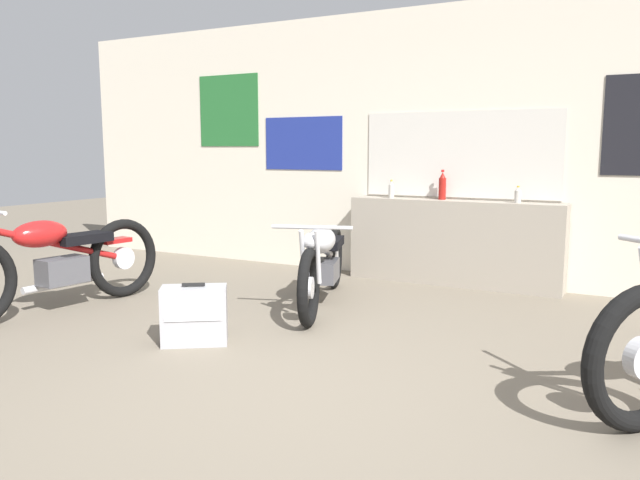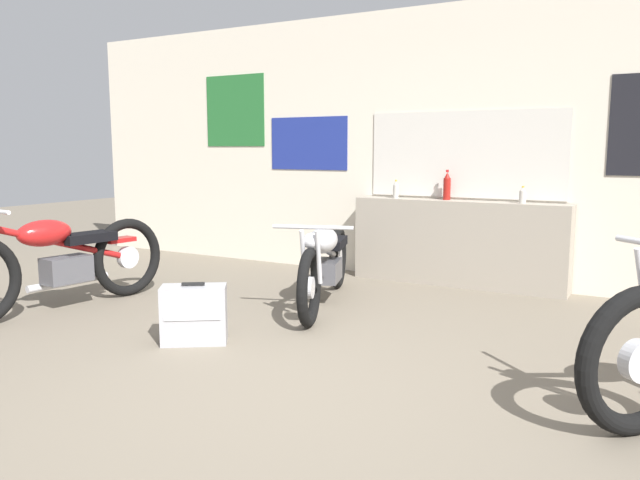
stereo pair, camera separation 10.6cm
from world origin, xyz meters
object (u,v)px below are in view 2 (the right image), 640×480
bottle_left_center (447,186)px  motorcycle_red (59,260)px  bottle_center (523,196)px  bottle_leftmost (396,190)px  motorcycle_silver (325,261)px  hard_case_silver (194,314)px

bottle_left_center → motorcycle_red: 3.70m
bottle_center → bottle_leftmost: bearing=-179.7°
bottle_leftmost → bottle_left_center: 0.53m
motorcycle_silver → motorcycle_red: 2.26m
motorcycle_silver → hard_case_silver: 1.45m
bottle_left_center → motorcycle_silver: bearing=-114.2°
bottle_center → motorcycle_silver: 2.00m
hard_case_silver → motorcycle_red: bearing=175.0°
bottle_leftmost → bottle_left_center: bearing=6.5°
bottle_leftmost → bottle_center: (1.28, 0.01, -0.01)m
bottle_left_center → bottle_center: size_ratio=1.85×
bottle_leftmost → motorcycle_silver: size_ratio=0.10×
bottle_leftmost → hard_case_silver: 2.87m
bottle_center → motorcycle_silver: size_ratio=0.08×
bottle_center → motorcycle_red: bearing=-141.1°
bottle_center → hard_case_silver: bottle_center is taller
bottle_left_center → hard_case_silver: (-0.90, -2.81, -0.78)m
motorcycle_silver → hard_case_silver: motorcycle_silver is taller
motorcycle_silver → motorcycle_red: bearing=-145.7°
motorcycle_silver → bottle_leftmost: bearing=85.7°
hard_case_silver → bottle_center: bearing=59.0°
bottle_center → motorcycle_silver: (-1.38, -1.34, -0.54)m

